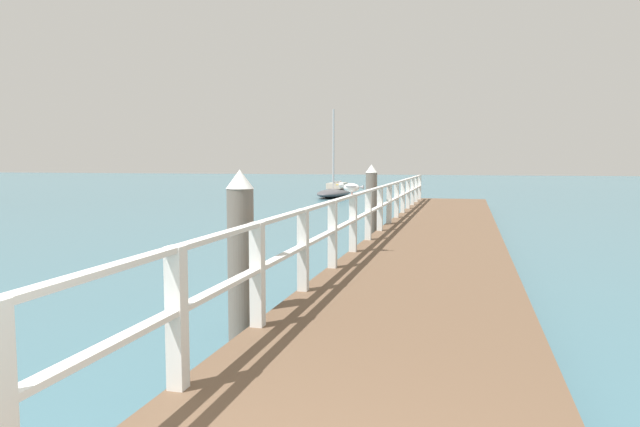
# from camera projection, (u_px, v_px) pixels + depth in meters

# --- Properties ---
(pier_deck) EXTENTS (2.72, 23.76, 0.35)m
(pier_deck) POSITION_uv_depth(u_px,v_px,m) (437.00, 240.00, 12.91)
(pier_deck) COLOR brown
(pier_deck) RESTS_ON ground_plane
(pier_railing) EXTENTS (0.12, 22.28, 1.01)m
(pier_railing) POSITION_uv_depth(u_px,v_px,m) (380.00, 203.00, 13.16)
(pier_railing) COLOR silver
(pier_railing) RESTS_ON pier_deck
(dock_piling_near) EXTENTS (0.29, 0.29, 1.85)m
(dock_piling_near) POSITION_uv_depth(u_px,v_px,m) (241.00, 256.00, 6.12)
(dock_piling_near) COLOR #6B6056
(dock_piling_near) RESTS_ON ground_plane
(dock_piling_far) EXTENTS (0.29, 0.29, 1.85)m
(dock_piling_far) POSITION_uv_depth(u_px,v_px,m) (371.00, 202.00, 14.33)
(dock_piling_far) COLOR #6B6056
(dock_piling_far) RESTS_ON ground_plane
(seagull_foreground) EXTENTS (0.48, 0.18, 0.21)m
(seagull_foreground) POSITION_uv_depth(u_px,v_px,m) (351.00, 187.00, 9.90)
(seagull_foreground) COLOR white
(seagull_foreground) RESTS_ON pier_railing
(boat_0) EXTENTS (1.63, 4.53, 4.64)m
(boat_0) POSITION_uv_depth(u_px,v_px,m) (335.00, 191.00, 31.17)
(boat_0) COLOR #4C4C51
(boat_0) RESTS_ON ground_plane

